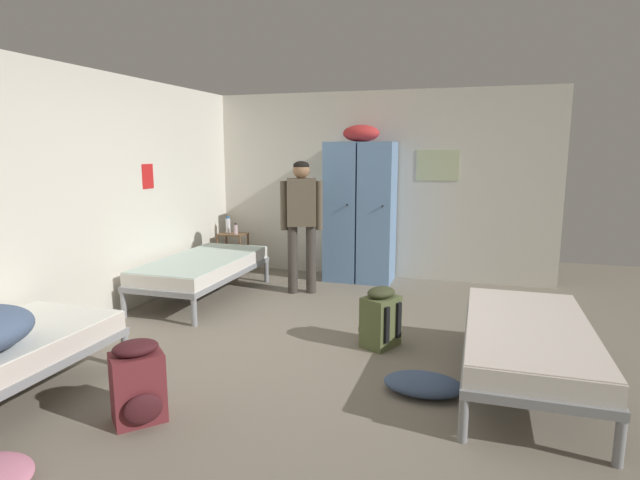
{
  "coord_description": "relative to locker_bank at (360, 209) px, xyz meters",
  "views": [
    {
      "loc": [
        1.35,
        -4.06,
        1.75
      ],
      "look_at": [
        0.0,
        0.29,
        0.95
      ],
      "focal_mm": 28.87,
      "sensor_mm": 36.0,
      "label": 1
    }
  ],
  "objects": [
    {
      "name": "ground_plane",
      "position": [
        0.16,
        -2.61,
        -0.97
      ],
      "size": [
        9.26,
        9.26,
        0.0
      ],
      "primitive_type": "plane",
      "color": "gray"
    },
    {
      "name": "room_backdrop",
      "position": [
        -1.12,
        -1.3,
        0.29
      ],
      "size": [
        4.71,
        5.85,
        2.53
      ],
      "color": "silver",
      "rests_on": "ground_plane"
    },
    {
      "name": "locker_bank",
      "position": [
        0.0,
        0.0,
        0.0
      ],
      "size": [
        0.9,
        0.55,
        2.07
      ],
      "color": "#6B93C6",
      "rests_on": "ground_plane"
    },
    {
      "name": "shelf_unit",
      "position": [
        -1.83,
        -0.11,
        -0.62
      ],
      "size": [
        0.38,
        0.3,
        0.57
      ],
      "color": "brown",
      "rests_on": "ground_plane"
    },
    {
      "name": "bed_left_rear",
      "position": [
        -1.58,
        -1.4,
        -0.59
      ],
      "size": [
        0.9,
        1.9,
        0.49
      ],
      "color": "gray",
      "rests_on": "ground_plane"
    },
    {
      "name": "bed_right",
      "position": [
        1.91,
        -2.75,
        -0.59
      ],
      "size": [
        0.9,
        1.9,
        0.49
      ],
      "color": "gray",
      "rests_on": "ground_plane"
    },
    {
      "name": "person_traveler",
      "position": [
        -0.54,
        -0.83,
        0.01
      ],
      "size": [
        0.49,
        0.31,
        1.62
      ],
      "color": "#3D3833",
      "rests_on": "ground_plane"
    },
    {
      "name": "water_bottle",
      "position": [
        -1.91,
        -0.09,
        -0.29
      ],
      "size": [
        0.07,
        0.07,
        0.24
      ],
      "color": "white",
      "rests_on": "shelf_unit"
    },
    {
      "name": "lotion_bottle",
      "position": [
        -1.76,
        -0.15,
        -0.33
      ],
      "size": [
        0.05,
        0.05,
        0.16
      ],
      "color": "beige",
      "rests_on": "shelf_unit"
    },
    {
      "name": "backpack_olive",
      "position": [
        0.71,
        -2.29,
        -0.71
      ],
      "size": [
        0.41,
        0.39,
        0.55
      ],
      "color": "#566038",
      "rests_on": "ground_plane"
    },
    {
      "name": "backpack_maroon",
      "position": [
        -0.54,
        -4.05,
        -0.71
      ],
      "size": [
        0.42,
        0.42,
        0.55
      ],
      "color": "maroon",
      "rests_on": "ground_plane"
    },
    {
      "name": "clothes_pile_denim",
      "position": [
        1.19,
        -3.1,
        -0.9
      ],
      "size": [
        0.57,
        0.37,
        0.14
      ],
      "color": "#42567A",
      "rests_on": "ground_plane"
    }
  ]
}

